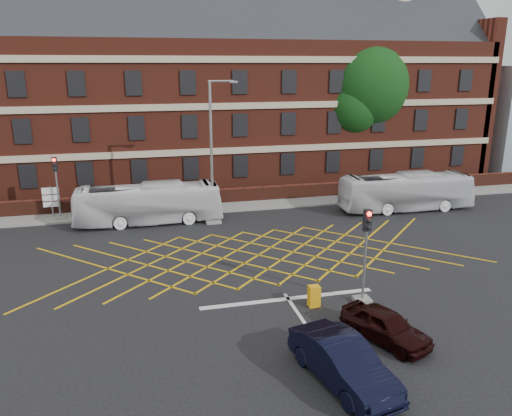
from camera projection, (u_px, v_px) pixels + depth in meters
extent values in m
plane|color=black|center=(268.00, 269.00, 25.65)|extent=(120.00, 120.00, 0.00)
cube|color=maroon|center=(204.00, 112.00, 44.51)|extent=(50.00, 12.00, 12.00)
cube|color=#21242A|center=(202.00, 42.00, 42.85)|extent=(51.00, 10.61, 10.61)
cube|color=#B7A88C|center=(215.00, 106.00, 38.56)|extent=(50.00, 0.18, 0.50)
cube|color=black|center=(215.00, 126.00, 38.99)|extent=(1.20, 0.14, 1.80)
cylinder|color=#B7A88C|center=(395.00, 10.00, 46.14)|extent=(3.60, 3.60, 6.00)
cube|color=#4B1F14|center=(223.00, 196.00, 37.62)|extent=(56.00, 0.50, 1.10)
cube|color=slate|center=(225.00, 206.00, 36.83)|extent=(60.00, 3.00, 0.12)
cube|color=#CC990C|center=(258.00, 255.00, 27.51)|extent=(8.22, 8.22, 0.02)
cube|color=silver|center=(288.00, 299.00, 22.38)|extent=(8.00, 0.30, 0.02)
cube|color=silver|center=(347.00, 386.00, 16.31)|extent=(0.15, 14.00, 0.02)
imported|color=white|center=(149.00, 204.00, 32.74)|extent=(9.58, 2.31, 2.66)
imported|color=silver|center=(406.00, 192.00, 35.70)|extent=(9.73, 2.62, 2.69)
imported|color=black|center=(343.00, 362.00, 16.32)|extent=(2.54, 4.81, 1.51)
imported|color=black|center=(385.00, 325.00, 18.87)|extent=(2.85, 3.94, 1.25)
cylinder|color=black|center=(360.00, 142.00, 44.78)|extent=(0.90, 0.90, 6.84)
sphere|color=black|center=(364.00, 85.00, 43.41)|extent=(7.71, 7.71, 7.71)
sphere|color=black|center=(351.00, 107.00, 42.80)|extent=(5.01, 5.01, 5.01)
sphere|color=black|center=(374.00, 100.00, 44.87)|extent=(4.63, 4.63, 4.63)
cube|color=slate|center=(362.00, 300.00, 22.06)|extent=(0.70, 0.70, 0.20)
cylinder|color=gray|center=(364.00, 265.00, 21.60)|extent=(0.12, 0.12, 3.50)
cube|color=black|center=(367.00, 220.00, 21.03)|extent=(0.30, 0.25, 0.95)
sphere|color=#FF0C05|center=(369.00, 214.00, 20.81)|extent=(0.20, 0.20, 0.20)
cube|color=slate|center=(61.00, 218.00, 33.83)|extent=(0.70, 0.70, 0.20)
cylinder|color=gray|center=(58.00, 194.00, 33.37)|extent=(0.12, 0.12, 3.50)
cube|color=black|center=(55.00, 164.00, 32.80)|extent=(0.30, 0.25, 0.95)
sphere|color=#FF0C05|center=(54.00, 160.00, 32.58)|extent=(0.20, 0.20, 0.20)
cube|color=slate|center=(213.00, 221.00, 33.22)|extent=(1.00, 1.00, 0.20)
cylinder|color=gray|center=(211.00, 154.00, 31.98)|extent=(0.18, 0.18, 9.13)
cylinder|color=gray|center=(221.00, 81.00, 30.88)|extent=(1.60, 0.12, 0.12)
cube|color=gray|center=(233.00, 82.00, 31.07)|extent=(0.50, 0.20, 0.12)
cylinder|color=gray|center=(52.00, 202.00, 34.01)|extent=(0.10, 0.10, 2.20)
cube|color=silver|center=(50.00, 191.00, 33.71)|extent=(1.10, 0.06, 0.45)
cube|color=silver|center=(51.00, 198.00, 33.85)|extent=(1.10, 0.06, 0.40)
cube|color=silver|center=(52.00, 204.00, 33.98)|extent=(1.10, 0.06, 0.35)
cube|color=orange|center=(314.00, 296.00, 21.60)|extent=(0.48, 0.42, 0.94)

